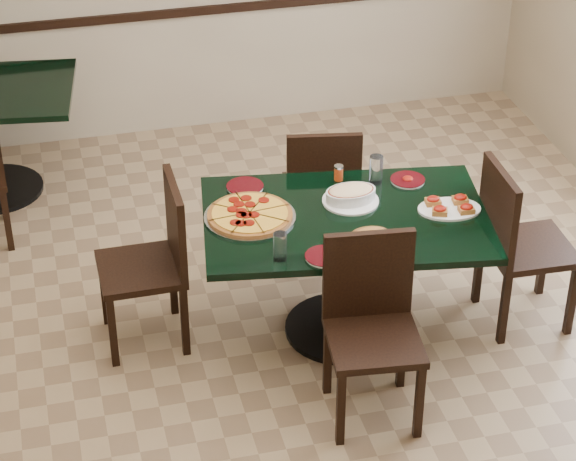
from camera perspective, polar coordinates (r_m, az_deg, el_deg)
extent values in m
plane|color=#917854|center=(6.15, -0.56, -6.07)|extent=(5.50, 5.50, 0.00)
cube|color=black|center=(8.05, -5.26, 10.98)|extent=(5.00, 0.03, 0.06)
cube|color=black|center=(5.88, 2.94, 0.58)|extent=(1.61, 1.17, 0.04)
cylinder|color=black|center=(6.09, 2.85, -2.42)|extent=(0.13, 0.13, 0.71)
cylinder|color=black|center=(6.29, 2.76, -4.96)|extent=(0.64, 0.64, 0.03)
cube|color=black|center=(6.70, 1.64, 2.01)|extent=(0.50, 0.50, 0.04)
cube|color=black|center=(6.40, 1.84, 3.05)|extent=(0.43, 0.11, 0.46)
cube|color=black|center=(6.99, 2.98, 1.20)|extent=(0.05, 0.05, 0.42)
cube|color=black|center=(6.68, 3.34, -0.43)|extent=(0.05, 0.05, 0.42)
cube|color=black|center=(6.96, -0.04, 1.09)|extent=(0.05, 0.05, 0.42)
cube|color=black|center=(6.65, 0.18, -0.56)|extent=(0.05, 0.05, 0.42)
cube|color=black|center=(5.48, 4.40, -5.63)|extent=(0.49, 0.49, 0.04)
cube|color=black|center=(5.49, 4.09, -2.21)|extent=(0.45, 0.09, 0.48)
cube|color=black|center=(5.46, 2.69, -9.03)|extent=(0.04, 0.04, 0.44)
cube|color=black|center=(5.75, 2.02, -6.50)|extent=(0.04, 0.04, 0.44)
cube|color=black|center=(5.53, 6.68, -8.62)|extent=(0.04, 0.04, 0.44)
cube|color=black|center=(5.82, 5.80, -6.15)|extent=(0.04, 0.04, 0.44)
cube|color=black|center=(6.26, 12.15, -0.88)|extent=(0.47, 0.47, 0.04)
cube|color=black|center=(6.05, 10.64, 0.97)|extent=(0.05, 0.45, 0.48)
cube|color=black|center=(6.33, 14.22, -3.45)|extent=(0.04, 0.04, 0.44)
cube|color=black|center=(6.18, 10.92, -3.95)|extent=(0.04, 0.04, 0.44)
cube|color=black|center=(6.62, 12.82, -1.51)|extent=(0.04, 0.04, 0.44)
cube|color=black|center=(6.47, 9.65, -1.95)|extent=(0.04, 0.04, 0.44)
cube|color=black|center=(6.02, -7.50, -1.98)|extent=(0.45, 0.45, 0.04)
cube|color=black|center=(5.90, -5.73, 0.36)|extent=(0.04, 0.44, 0.48)
cube|color=black|center=(6.30, -9.32, -3.04)|extent=(0.04, 0.04, 0.44)
cube|color=black|center=(6.33, -5.87, -2.56)|extent=(0.04, 0.04, 0.44)
cube|color=black|center=(5.99, -8.90, -5.11)|extent=(0.04, 0.04, 0.44)
cube|color=black|center=(6.02, -5.27, -4.59)|extent=(0.04, 0.04, 0.44)
cube|color=black|center=(7.06, -14.08, 0.49)|extent=(0.04, 0.04, 0.42)
cube|color=black|center=(7.37, -14.30, 1.95)|extent=(0.04, 0.04, 0.42)
cylinder|color=silver|center=(5.85, -1.95, 0.71)|extent=(0.48, 0.48, 0.01)
cylinder|color=brown|center=(5.84, -1.95, 0.81)|extent=(0.45, 0.45, 0.02)
cylinder|color=gold|center=(5.84, -1.95, 0.90)|extent=(0.40, 0.40, 0.01)
cylinder|color=white|center=(5.99, 3.19, 1.52)|extent=(0.30, 0.30, 0.01)
ellipsoid|color=#FFE7AF|center=(5.96, 3.21, 2.05)|extent=(0.25, 0.17, 0.04)
ellipsoid|color=#B07B30|center=(5.63, 4.18, -0.19)|extent=(0.17, 0.08, 0.07)
cylinder|color=white|center=(5.53, 1.86, -1.35)|extent=(0.19, 0.19, 0.01)
cylinder|color=#340308|center=(5.53, 1.87, -1.29)|extent=(0.19, 0.19, 0.00)
cylinder|color=white|center=(6.21, 6.10, 2.55)|extent=(0.19, 0.19, 0.01)
cylinder|color=#340308|center=(6.20, 6.10, 2.61)|extent=(0.19, 0.19, 0.00)
ellipsoid|color=#A71508|center=(6.20, 6.10, 2.63)|extent=(0.06, 0.06, 0.03)
cylinder|color=white|center=(6.11, -2.20, 2.23)|extent=(0.20, 0.20, 0.01)
cylinder|color=#340308|center=(6.11, -2.20, 2.28)|extent=(0.20, 0.20, 0.00)
cube|color=silver|center=(5.53, 2.45, -1.42)|extent=(0.17, 0.17, 0.00)
cube|color=silver|center=(5.53, 2.65, -1.36)|extent=(0.05, 0.13, 0.00)
cylinder|color=silver|center=(6.14, 4.49, 3.11)|extent=(0.07, 0.07, 0.16)
cylinder|color=silver|center=(5.48, -0.41, -0.82)|extent=(0.07, 0.07, 0.15)
cylinder|color=#CB5315|center=(6.17, 2.59, 2.91)|extent=(0.05, 0.05, 0.08)
cylinder|color=silver|center=(6.15, 2.60, 3.26)|extent=(0.05, 0.05, 0.01)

